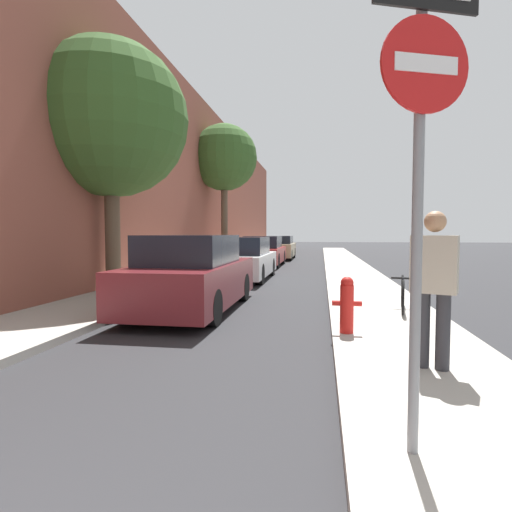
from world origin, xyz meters
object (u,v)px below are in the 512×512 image
(parked_car_maroon, at_px, (193,275))
(traffic_sign_post, at_px, (421,144))
(pedestrian, at_px, (434,281))
(parked_car_white, at_px, (243,259))
(fire_hydrant, at_px, (347,304))
(parked_car_champagne, at_px, (279,248))
(bicycle, at_px, (403,293))
(parked_car_red, at_px, (264,252))
(street_tree_near, at_px, (111,120))
(street_tree_far, at_px, (224,158))

(parked_car_maroon, distance_m, traffic_sign_post, 6.28)
(pedestrian, bearing_deg, parked_car_white, -45.54)
(fire_hydrant, bearing_deg, parked_car_white, 111.57)
(parked_car_champagne, xyz_separation_m, traffic_sign_post, (3.19, -22.29, 1.45))
(parked_car_maroon, distance_m, parked_car_white, 5.74)
(bicycle, bearing_deg, parked_car_maroon, -169.23)
(parked_car_white, distance_m, fire_hydrant, 8.22)
(parked_car_red, height_order, street_tree_near, street_tree_near)
(parked_car_champagne, height_order, street_tree_far, street_tree_far)
(parked_car_white, xyz_separation_m, street_tree_near, (-2.59, -3.98, 3.72))
(pedestrian, bearing_deg, parked_car_champagne, -57.95)
(street_tree_far, bearing_deg, fire_hydrant, -69.58)
(parked_car_champagne, relative_size, fire_hydrant, 5.56)
(parked_car_white, xyz_separation_m, street_tree_far, (-2.08, 6.06, 4.55))
(parked_car_white, bearing_deg, pedestrian, -67.19)
(parked_car_white, distance_m, street_tree_far, 7.86)
(parked_car_red, xyz_separation_m, bicycle, (4.26, -11.48, -0.24))
(parked_car_maroon, xyz_separation_m, street_tree_near, (-2.67, 1.76, 3.68))
(street_tree_far, height_order, pedestrian, street_tree_far)
(parked_car_maroon, bearing_deg, parked_car_red, 90.83)
(street_tree_near, bearing_deg, parked_car_champagne, 80.09)
(parked_car_champagne, distance_m, pedestrian, 20.80)
(street_tree_far, xyz_separation_m, pedestrian, (5.92, -15.18, -4.16))
(parked_car_maroon, bearing_deg, street_tree_far, 100.35)
(pedestrian, bearing_deg, fire_hydrant, -39.47)
(fire_hydrant, relative_size, bicycle, 0.54)
(street_tree_far, distance_m, bicycle, 14.13)
(street_tree_near, relative_size, traffic_sign_post, 2.04)
(parked_car_champagne, bearing_deg, fire_hydrant, -81.19)
(parked_car_champagne, height_order, pedestrian, pedestrian)
(parked_car_white, height_order, parked_car_champagne, parked_car_white)
(parked_car_white, relative_size, traffic_sign_post, 1.48)
(traffic_sign_post, bearing_deg, parked_car_champagne, 77.54)
(street_tree_far, relative_size, traffic_sign_post, 2.22)
(fire_hydrant, xyz_separation_m, bicycle, (1.15, 1.97, -0.10))
(parked_car_champagne, bearing_deg, pedestrian, -79.60)
(fire_hydrant, relative_size, traffic_sign_post, 0.27)
(street_tree_near, height_order, fire_hydrant, street_tree_near)
(fire_hydrant, bearing_deg, street_tree_near, 146.86)
(street_tree_near, distance_m, fire_hydrant, 7.73)
(street_tree_near, height_order, bicycle, street_tree_near)
(parked_car_maroon, relative_size, fire_hydrant, 5.30)
(parked_car_white, distance_m, parked_car_champagne, 11.33)
(parked_car_champagne, distance_m, traffic_sign_post, 22.57)
(pedestrian, distance_m, bicycle, 3.52)
(parked_car_red, bearing_deg, street_tree_far, 172.65)
(parked_car_maroon, height_order, bicycle, parked_car_maroon)
(street_tree_far, xyz_separation_m, traffic_sign_post, (5.35, -17.02, -3.09))
(parked_car_maroon, height_order, fire_hydrant, parked_car_maroon)
(parked_car_champagne, xyz_separation_m, fire_hydrant, (2.94, -18.98, -0.14))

